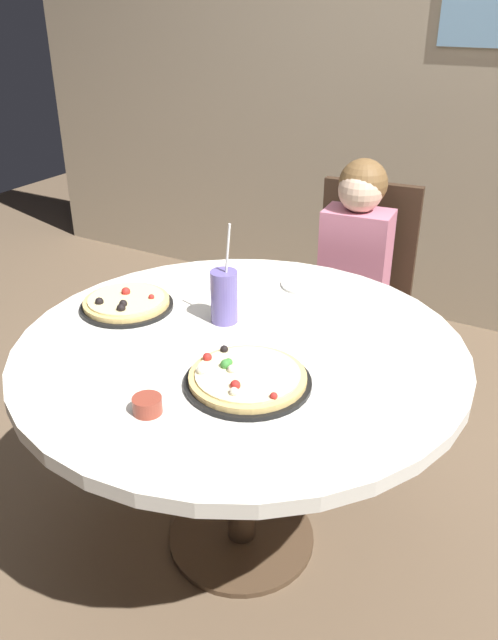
% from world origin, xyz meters
% --- Properties ---
extents(ground_plane, '(8.00, 8.00, 0.00)m').
position_xyz_m(ground_plane, '(0.00, 0.00, 0.00)').
color(ground_plane, brown).
extents(wall_with_window, '(5.20, 0.13, 2.90)m').
position_xyz_m(wall_with_window, '(0.00, 2.00, 1.45)').
color(wall_with_window, tan).
rests_on(wall_with_window, ground_plane).
extents(dining_table, '(1.26, 1.26, 0.75)m').
position_xyz_m(dining_table, '(0.00, 0.00, 0.66)').
color(dining_table, silver).
rests_on(dining_table, ground_plane).
extents(chair_wooden, '(0.44, 0.44, 0.95)m').
position_xyz_m(chair_wooden, '(-0.01, 1.00, 0.53)').
color(chair_wooden, '#382619').
rests_on(chair_wooden, ground_plane).
extents(diner_child, '(0.29, 0.42, 1.08)m').
position_xyz_m(diner_child, '(0.01, 0.82, 0.48)').
color(diner_child, '#3F4766').
rests_on(diner_child, ground_plane).
extents(pizza_veggie, '(0.29, 0.29, 0.05)m').
position_xyz_m(pizza_veggie, '(-0.42, 0.02, 0.77)').
color(pizza_veggie, black).
rests_on(pizza_veggie, dining_table).
extents(pizza_cheese, '(0.32, 0.32, 0.05)m').
position_xyz_m(pizza_cheese, '(0.12, -0.17, 0.77)').
color(pizza_cheese, black).
rests_on(pizza_cheese, dining_table).
extents(soda_cup, '(0.08, 0.08, 0.31)m').
position_xyz_m(soda_cup, '(-0.11, 0.09, 0.83)').
color(soda_cup, '#6659A5').
rests_on(soda_cup, dining_table).
extents(sauce_bowl, '(0.07, 0.07, 0.04)m').
position_xyz_m(sauce_bowl, '(-0.02, -0.39, 0.77)').
color(sauce_bowl, brown).
rests_on(sauce_bowl, dining_table).
extents(plate_small, '(0.18, 0.18, 0.01)m').
position_xyz_m(plate_small, '(0.00, 0.45, 0.76)').
color(plate_small, white).
rests_on(plate_small, dining_table).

